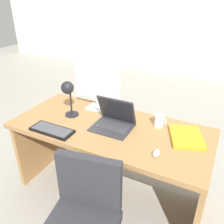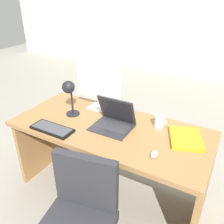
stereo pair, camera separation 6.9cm
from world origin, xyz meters
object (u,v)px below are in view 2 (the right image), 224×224
object	(u,v)px
laptop	(115,118)
desk_lamp	(69,91)
monitor	(99,80)
desk	(112,144)
book	(186,138)
keyboard	(52,129)
mouse	(154,154)
coffee_mug	(159,122)

from	to	relation	value
laptop	desk_lamp	distance (m)	0.46
laptop	monitor	bearing A→B (deg)	142.89
desk	book	bearing A→B (deg)	6.22
keyboard	monitor	bearing A→B (deg)	76.99
desk	desk_lamp	size ratio (longest dim) A/B	4.99
keyboard	book	xyz separation A→B (m)	(0.98, 0.39, 0.00)
keyboard	book	size ratio (longest dim) A/B	0.99
keyboard	desk_lamp	bearing A→B (deg)	93.99
desk	book	size ratio (longest dim) A/B	4.53
mouse	laptop	bearing A→B (deg)	152.06
keyboard	coffee_mug	size ratio (longest dim) A/B	3.48
desk	mouse	distance (m)	0.56
monitor	mouse	bearing A→B (deg)	-31.79
laptop	book	size ratio (longest dim) A/B	0.88
laptop	book	bearing A→B (deg)	7.45
monitor	coffee_mug	bearing A→B (deg)	-5.33
desk	monitor	size ratio (longest dim) A/B	3.36
laptop	coffee_mug	bearing A→B (deg)	25.41
book	coffee_mug	xyz separation A→B (m)	(-0.24, 0.08, 0.04)
laptop	coffee_mug	size ratio (longest dim) A/B	3.10
desk	mouse	bearing A→B (deg)	-27.61
mouse	book	distance (m)	0.34
desk	desk_lamp	xyz separation A→B (m)	(-0.40, -0.05, 0.44)
desk_lamp	book	xyz separation A→B (m)	(1.00, 0.11, -0.22)
book	desk	bearing A→B (deg)	-173.78
monitor	desk	bearing A→B (deg)	-38.34
laptop	desk_lamp	size ratio (longest dim) A/B	0.97
desk_lamp	book	world-z (taller)	desk_lamp
laptop	mouse	size ratio (longest dim) A/B	4.08
monitor	coffee_mug	xyz separation A→B (m)	(0.62, -0.06, -0.23)
laptop	keyboard	xyz separation A→B (m)	(-0.41, -0.31, -0.06)
desk_lamp	book	distance (m)	1.03
monitor	desk_lamp	world-z (taller)	monitor
coffee_mug	keyboard	bearing A→B (deg)	-147.58
book	laptop	bearing A→B (deg)	-172.55
laptop	mouse	world-z (taller)	laptop
desk	keyboard	world-z (taller)	keyboard
desk	book	distance (m)	0.64
book	coffee_mug	world-z (taller)	coffee_mug
mouse	book	xyz separation A→B (m)	(0.14, 0.31, -0.00)
laptop	keyboard	world-z (taller)	laptop
keyboard	book	distance (m)	1.05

